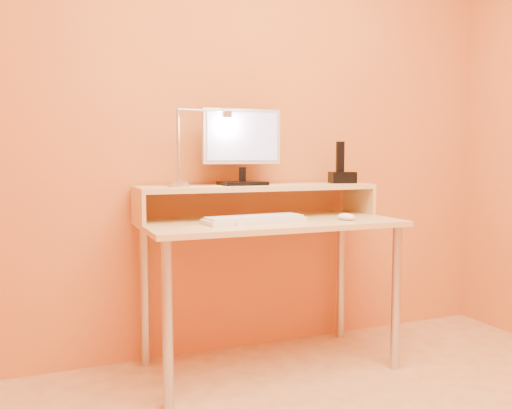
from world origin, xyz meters
name	(u,v)px	position (x,y,z in m)	size (l,w,h in m)	color
wall_back	(245,112)	(0.00, 1.50, 1.25)	(3.00, 0.04, 2.50)	#CB6128
desk_leg_fl	(168,326)	(-0.55, 0.93, 0.35)	(0.04, 0.04, 0.69)	#B1B1B9
desk_leg_fr	(396,298)	(0.55, 0.93, 0.35)	(0.04, 0.04, 0.69)	#B1B1B9
desk_leg_bl	(145,296)	(-0.55, 1.43, 0.35)	(0.04, 0.04, 0.69)	#B1B1B9
desk_leg_br	(341,277)	(0.55, 1.43, 0.35)	(0.04, 0.04, 0.69)	#B1B1B9
desk_lower	(269,223)	(0.00, 1.18, 0.71)	(1.20, 0.60, 0.03)	tan
shelf_riser_left	(138,207)	(-0.59, 1.33, 0.79)	(0.02, 0.30, 0.14)	tan
shelf_riser_right	(358,200)	(0.59, 1.33, 0.79)	(0.02, 0.30, 0.14)	tan
desk_shelf	(257,187)	(0.00, 1.33, 0.87)	(1.20, 0.30, 0.03)	tan
monitor_foot	(242,183)	(-0.08, 1.33, 0.89)	(0.22, 0.16, 0.02)	black
monitor_neck	(242,174)	(-0.08, 1.33, 0.93)	(0.04, 0.04, 0.07)	black
monitor_panel	(242,137)	(-0.08, 1.34, 1.12)	(0.39, 0.04, 0.27)	#BCBCC3
monitor_back	(240,137)	(-0.08, 1.36, 1.12)	(0.35, 0.01, 0.23)	black
monitor_screen	(243,136)	(-0.08, 1.32, 1.12)	(0.36, 0.00, 0.23)	#ABADF0
lamp_base	(179,184)	(-0.41, 1.30, 0.89)	(0.10, 0.10, 0.03)	#B1B1B9
lamp_post	(178,146)	(-0.41, 1.30, 1.07)	(0.01, 0.01, 0.33)	#B1B1B9
lamp_arm	(203,110)	(-0.29, 1.30, 1.24)	(0.01, 0.01, 0.24)	#B1B1B9
lamp_head	(227,114)	(-0.17, 1.30, 1.22)	(0.04, 0.04, 0.03)	#B1B1B9
lamp_bulb	(227,118)	(-0.17, 1.30, 1.20)	(0.03, 0.03, 0.00)	#FFEAC6
phone_dock	(342,177)	(0.49, 1.33, 0.91)	(0.13, 0.10, 0.06)	black
phone_handset	(340,157)	(0.47, 1.33, 1.02)	(0.04, 0.03, 0.16)	black
phone_led	(355,178)	(0.53, 1.28, 0.91)	(0.01, 0.00, 0.04)	blue
keyboard	(255,220)	(-0.11, 1.10, 0.73)	(0.47, 0.15, 0.02)	silver
mouse	(346,217)	(0.33, 1.04, 0.74)	(0.06, 0.10, 0.03)	white
remote_control	(229,222)	(-0.23, 1.09, 0.73)	(0.04, 0.16, 0.02)	silver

